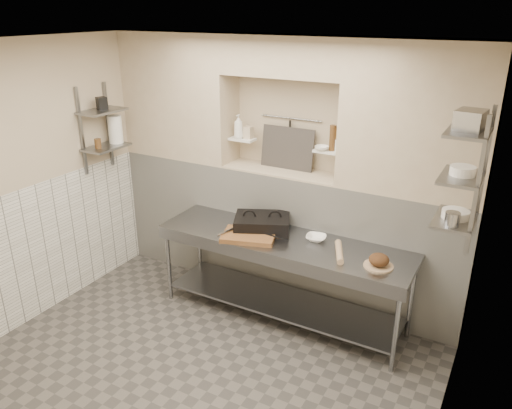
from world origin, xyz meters
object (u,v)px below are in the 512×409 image
Objects in this scene: rolling_pin at (339,252)px; jug_left at (115,129)px; bread_loaf at (379,260)px; bowl_alcove at (322,148)px; bottle_soap at (238,127)px; mixing_bowl at (316,238)px; prep_table at (282,263)px; cutting_board at (249,236)px; panini_press at (262,223)px.

rolling_pin is 1.32× the size of jug_left.
bread_loaf is 1.29× the size of bowl_alcove.
bottle_soap is (-1.41, 0.56, 0.91)m from rolling_pin.
bread_loaf is at bearing -18.53° from bottle_soap.
bottle_soap reaches higher than mixing_bowl.
prep_table is 6.35× the size of rolling_pin.
prep_table is 0.44m from cutting_board.
jug_left reaches higher than prep_table.
jug_left is (-2.73, 0.06, 0.84)m from rolling_pin.
panini_press is at bearing 83.57° from cutting_board.
bottle_soap is 1.87× the size of bowl_alcove.
mixing_bowl is at bearing 24.53° from cutting_board.
rolling_pin is 2.27× the size of bread_loaf.
bowl_alcove is (-0.44, 0.55, 0.80)m from rolling_pin.
bread_loaf is 3.21m from jug_left.
cutting_board is at bearing -155.47° from mixing_bowl.
bottle_soap is (-1.79, 0.60, 0.87)m from bread_loaf.
mixing_bowl is 1.48m from bottle_soap.
prep_table is 9.97× the size of bottle_soap.
jug_left reaches higher than rolling_pin.
panini_press is 2.58× the size of bottle_soap.
panini_press is 1.09m from bottle_soap.
bottle_soap reaches higher than panini_press.
bottle_soap reaches higher than prep_table.
bowl_alcove reaches higher than cutting_board.
bottle_soap reaches higher than rolling_pin.
rolling_pin is (0.31, -0.19, 0.01)m from mixing_bowl.
rolling_pin is at bearing -30.97° from mixing_bowl.
cutting_board is 1.14m from bowl_alcove.
bowl_alcove reaches higher than prep_table.
jug_left is (-2.13, 0.03, 1.13)m from prep_table.
panini_press reaches higher than mixing_bowl.
jug_left is at bearing 178.09° from bread_loaf.
panini_press reaches higher than bread_loaf.
prep_table is 3.86× the size of panini_press.
rolling_pin is at bearing -51.29° from bowl_alcove.
bowl_alcove is at bearing 12.12° from jug_left.
bread_loaf is at bearing -32.88° from panini_press.
bread_loaf is (0.69, -0.23, 0.04)m from mixing_bowl.
prep_table is 2.41m from jug_left.
mixing_bowl is at bearing 161.64° from bread_loaf.
bottle_soap is 0.84× the size of jug_left.
cutting_board is 1.23m from bottle_soap.
cutting_board is at bearing -159.16° from prep_table.
rolling_pin is 2.93× the size of bowl_alcove.
bread_loaf is 0.69× the size of bottle_soap.
panini_press is 2.17× the size of jug_left.
jug_left is (-2.29, -0.49, 0.03)m from bowl_alcove.
rolling_pin reaches higher than mixing_bowl.
bread_loaf is 0.58× the size of jug_left.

